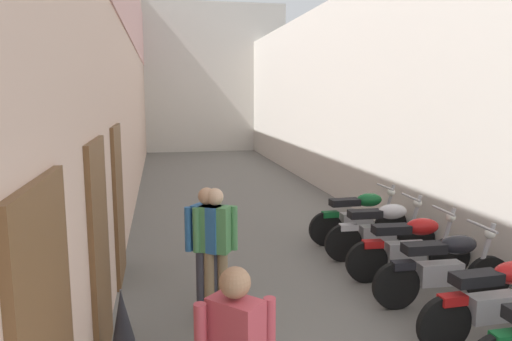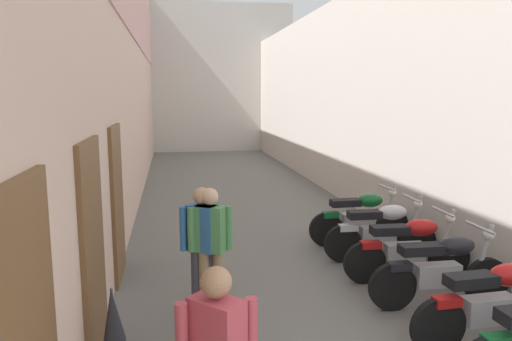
{
  "view_description": "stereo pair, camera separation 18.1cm",
  "coord_description": "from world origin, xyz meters",
  "px_view_note": "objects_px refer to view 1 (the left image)",
  "views": [
    {
      "loc": [
        -1.86,
        -1.27,
        2.62
      ],
      "look_at": [
        -0.29,
        6.56,
        1.35
      ],
      "focal_mm": 33.52,
      "sensor_mm": 36.0,
      "label": 1
    },
    {
      "loc": [
        -1.68,
        -1.3,
        2.62
      ],
      "look_at": [
        -0.29,
        6.56,
        1.35
      ],
      "focal_mm": 33.52,
      "sensor_mm": 36.0,
      "label": 2
    }
  ],
  "objects_px": {
    "motorcycle_fourth": "(444,267)",
    "motorcycle_sixth": "(382,229)",
    "motorcycle_fifth": "(410,246)",
    "motorcycle_third": "(498,299)",
    "motorcycle_seventh": "(360,216)",
    "pedestrian_further_down": "(207,243)",
    "pedestrian_mid_alley": "(215,244)",
    "umbrella_leaning": "(122,317)"
  },
  "relations": [
    {
      "from": "motorcycle_fifth",
      "to": "pedestrian_mid_alley",
      "type": "xyz_separation_m",
      "value": [
        -2.83,
        -0.64,
        0.42
      ]
    },
    {
      "from": "motorcycle_fifth",
      "to": "motorcycle_fourth",
      "type": "bearing_deg",
      "value": -90.0
    },
    {
      "from": "motorcycle_fourth",
      "to": "motorcycle_sixth",
      "type": "distance_m",
      "value": 1.73
    },
    {
      "from": "pedestrian_further_down",
      "to": "umbrella_leaning",
      "type": "bearing_deg",
      "value": -125.21
    },
    {
      "from": "motorcycle_fifth",
      "to": "umbrella_leaning",
      "type": "height_order",
      "value": "motorcycle_fifth"
    },
    {
      "from": "motorcycle_fifth",
      "to": "umbrella_leaning",
      "type": "xyz_separation_m",
      "value": [
        -3.8,
        -1.83,
        0.18
      ]
    },
    {
      "from": "motorcycle_sixth",
      "to": "pedestrian_further_down",
      "type": "height_order",
      "value": "pedestrian_further_down"
    },
    {
      "from": "motorcycle_fourth",
      "to": "pedestrian_further_down",
      "type": "xyz_separation_m",
      "value": [
        -2.92,
        0.26,
        0.42
      ]
    },
    {
      "from": "motorcycle_seventh",
      "to": "pedestrian_mid_alley",
      "type": "relative_size",
      "value": 1.18
    },
    {
      "from": "motorcycle_third",
      "to": "motorcycle_seventh",
      "type": "distance_m",
      "value": 3.57
    },
    {
      "from": "pedestrian_mid_alley",
      "to": "umbrella_leaning",
      "type": "xyz_separation_m",
      "value": [
        -0.97,
        -1.19,
        -0.24
      ]
    },
    {
      "from": "motorcycle_third",
      "to": "umbrella_leaning",
      "type": "relative_size",
      "value": 1.92
    },
    {
      "from": "motorcycle_fourth",
      "to": "pedestrian_mid_alley",
      "type": "distance_m",
      "value": 2.87
    },
    {
      "from": "motorcycle_seventh",
      "to": "motorcycle_fourth",
      "type": "bearing_deg",
      "value": -90.0
    },
    {
      "from": "motorcycle_seventh",
      "to": "motorcycle_fifth",
      "type": "bearing_deg",
      "value": -90.0
    },
    {
      "from": "motorcycle_seventh",
      "to": "pedestrian_further_down",
      "type": "height_order",
      "value": "pedestrian_further_down"
    },
    {
      "from": "motorcycle_fourth",
      "to": "pedestrian_further_down",
      "type": "bearing_deg",
      "value": 174.89
    },
    {
      "from": "motorcycle_fifth",
      "to": "pedestrian_mid_alley",
      "type": "height_order",
      "value": "pedestrian_mid_alley"
    },
    {
      "from": "pedestrian_mid_alley",
      "to": "umbrella_leaning",
      "type": "height_order",
      "value": "pedestrian_mid_alley"
    },
    {
      "from": "motorcycle_third",
      "to": "motorcycle_fifth",
      "type": "bearing_deg",
      "value": 90.0
    },
    {
      "from": "motorcycle_fifth",
      "to": "motorcycle_seventh",
      "type": "bearing_deg",
      "value": 90.0
    },
    {
      "from": "motorcycle_fifth",
      "to": "pedestrian_mid_alley",
      "type": "bearing_deg",
      "value": -167.35
    },
    {
      "from": "motorcycle_third",
      "to": "umbrella_leaning",
      "type": "bearing_deg",
      "value": -179.83
    },
    {
      "from": "motorcycle_sixth",
      "to": "motorcycle_fifth",
      "type": "bearing_deg",
      "value": -90.0
    },
    {
      "from": "motorcycle_seventh",
      "to": "motorcycle_sixth",
      "type": "bearing_deg",
      "value": -90.0
    },
    {
      "from": "pedestrian_mid_alley",
      "to": "motorcycle_third",
      "type": "bearing_deg",
      "value": -22.67
    },
    {
      "from": "motorcycle_fourth",
      "to": "pedestrian_mid_alley",
      "type": "xyz_separation_m",
      "value": [
        -2.83,
        0.21,
        0.42
      ]
    },
    {
      "from": "motorcycle_fourth",
      "to": "motorcycle_sixth",
      "type": "bearing_deg",
      "value": 90.0
    },
    {
      "from": "motorcycle_third",
      "to": "pedestrian_mid_alley",
      "type": "distance_m",
      "value": 3.1
    },
    {
      "from": "pedestrian_mid_alley",
      "to": "pedestrian_further_down",
      "type": "distance_m",
      "value": 0.1
    },
    {
      "from": "motorcycle_fourth",
      "to": "motorcycle_fifth",
      "type": "relative_size",
      "value": 1.0
    },
    {
      "from": "pedestrian_mid_alley",
      "to": "umbrella_leaning",
      "type": "relative_size",
      "value": 1.63
    },
    {
      "from": "umbrella_leaning",
      "to": "pedestrian_further_down",
      "type": "bearing_deg",
      "value": 54.79
    },
    {
      "from": "motorcycle_third",
      "to": "pedestrian_mid_alley",
      "type": "xyz_separation_m",
      "value": [
        -2.83,
        1.18,
        0.42
      ]
    },
    {
      "from": "motorcycle_fourth",
      "to": "pedestrian_mid_alley",
      "type": "relative_size",
      "value": 1.18
    },
    {
      "from": "motorcycle_fifth",
      "to": "motorcycle_seventh",
      "type": "distance_m",
      "value": 1.75
    },
    {
      "from": "motorcycle_sixth",
      "to": "pedestrian_mid_alley",
      "type": "bearing_deg",
      "value": -151.69
    },
    {
      "from": "motorcycle_seventh",
      "to": "motorcycle_third",
      "type": "bearing_deg",
      "value": -90.0
    },
    {
      "from": "umbrella_leaning",
      "to": "pedestrian_mid_alley",
      "type": "bearing_deg",
      "value": 50.96
    },
    {
      "from": "motorcycle_fourth",
      "to": "motorcycle_sixth",
      "type": "height_order",
      "value": "same"
    },
    {
      "from": "motorcycle_third",
      "to": "motorcycle_sixth",
      "type": "bearing_deg",
      "value": 90.0
    },
    {
      "from": "motorcycle_third",
      "to": "motorcycle_sixth",
      "type": "xyz_separation_m",
      "value": [
        0.0,
        2.71,
        0.0
      ]
    }
  ]
}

